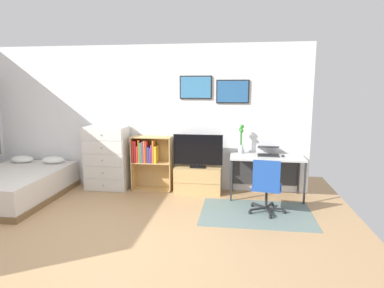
{
  "coord_description": "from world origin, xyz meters",
  "views": [
    {
      "loc": [
        1.77,
        -3.67,
        1.9
      ],
      "look_at": [
        1.04,
        1.5,
        1.02
      ],
      "focal_mm": 30.82,
      "sensor_mm": 36.0,
      "label": 1
    }
  ],
  "objects_px": {
    "desk": "(266,163)",
    "computer_mouse": "(283,156)",
    "bed": "(14,185)",
    "television": "(198,151)",
    "laptop": "(268,151)",
    "bamboo_vase": "(241,139)",
    "bookshelf": "(149,158)",
    "office_chair": "(266,185)",
    "tv_stand": "(198,180)",
    "dresser": "(107,158)"
  },
  "relations": [
    {
      "from": "bed",
      "to": "dresser",
      "type": "bearing_deg",
      "value": 28.77
    },
    {
      "from": "dresser",
      "to": "laptop",
      "type": "bearing_deg",
      "value": 0.64
    },
    {
      "from": "computer_mouse",
      "to": "bamboo_vase",
      "type": "distance_m",
      "value": 0.78
    },
    {
      "from": "bookshelf",
      "to": "computer_mouse",
      "type": "distance_m",
      "value": 2.44
    },
    {
      "from": "television",
      "to": "office_chair",
      "type": "height_order",
      "value": "television"
    },
    {
      "from": "bed",
      "to": "computer_mouse",
      "type": "distance_m",
      "value": 4.68
    },
    {
      "from": "desk",
      "to": "computer_mouse",
      "type": "bearing_deg",
      "value": -16.69
    },
    {
      "from": "laptop",
      "to": "bamboo_vase",
      "type": "height_order",
      "value": "bamboo_vase"
    },
    {
      "from": "desk",
      "to": "laptop",
      "type": "distance_m",
      "value": 0.2
    },
    {
      "from": "dresser",
      "to": "tv_stand",
      "type": "distance_m",
      "value": 1.78
    },
    {
      "from": "bookshelf",
      "to": "dresser",
      "type": "bearing_deg",
      "value": -175.38
    },
    {
      "from": "laptop",
      "to": "bamboo_vase",
      "type": "distance_m",
      "value": 0.52
    },
    {
      "from": "laptop",
      "to": "bamboo_vase",
      "type": "xyz_separation_m",
      "value": [
        -0.48,
        0.06,
        0.2
      ]
    },
    {
      "from": "dresser",
      "to": "office_chair",
      "type": "xyz_separation_m",
      "value": [
        2.9,
        -0.9,
        -0.14
      ]
    },
    {
      "from": "bed",
      "to": "television",
      "type": "height_order",
      "value": "television"
    },
    {
      "from": "tv_stand",
      "to": "television",
      "type": "height_order",
      "value": "television"
    },
    {
      "from": "television",
      "to": "office_chair",
      "type": "bearing_deg",
      "value": -37.56
    },
    {
      "from": "bed",
      "to": "computer_mouse",
      "type": "bearing_deg",
      "value": 7.19
    },
    {
      "from": "bed",
      "to": "bamboo_vase",
      "type": "distance_m",
      "value": 4.05
    },
    {
      "from": "bookshelf",
      "to": "bed",
      "type": "bearing_deg",
      "value": -158.21
    },
    {
      "from": "dresser",
      "to": "office_chair",
      "type": "distance_m",
      "value": 3.04
    },
    {
      "from": "bed",
      "to": "computer_mouse",
      "type": "xyz_separation_m",
      "value": [
        4.6,
        0.71,
        0.51
      ]
    },
    {
      "from": "bed",
      "to": "television",
      "type": "relative_size",
      "value": 2.31
    },
    {
      "from": "bed",
      "to": "bamboo_vase",
      "type": "xyz_separation_m",
      "value": [
        3.88,
        0.89,
        0.76
      ]
    },
    {
      "from": "laptop",
      "to": "bamboo_vase",
      "type": "bearing_deg",
      "value": 175.81
    },
    {
      "from": "laptop",
      "to": "television",
      "type": "bearing_deg",
      "value": -175.48
    },
    {
      "from": "television",
      "to": "bamboo_vase",
      "type": "relative_size",
      "value": 1.69
    },
    {
      "from": "tv_stand",
      "to": "bamboo_vase",
      "type": "distance_m",
      "value": 1.09
    },
    {
      "from": "office_chair",
      "to": "computer_mouse",
      "type": "height_order",
      "value": "office_chair"
    },
    {
      "from": "television",
      "to": "laptop",
      "type": "bearing_deg",
      "value": 1.87
    },
    {
      "from": "dresser",
      "to": "bamboo_vase",
      "type": "xyz_separation_m",
      "value": [
        2.51,
        0.09,
        0.4
      ]
    },
    {
      "from": "bookshelf",
      "to": "office_chair",
      "type": "height_order",
      "value": "bookshelf"
    },
    {
      "from": "office_chair",
      "to": "laptop",
      "type": "relative_size",
      "value": 2.05
    },
    {
      "from": "dresser",
      "to": "bamboo_vase",
      "type": "relative_size",
      "value": 2.27
    },
    {
      "from": "tv_stand",
      "to": "laptop",
      "type": "distance_m",
      "value": 1.37
    },
    {
      "from": "dresser",
      "to": "television",
      "type": "distance_m",
      "value": 1.75
    },
    {
      "from": "dresser",
      "to": "desk",
      "type": "bearing_deg",
      "value": -0.26
    },
    {
      "from": "office_chair",
      "to": "computer_mouse",
      "type": "xyz_separation_m",
      "value": [
        0.33,
        0.8,
        0.3
      ]
    },
    {
      "from": "laptop",
      "to": "computer_mouse",
      "type": "height_order",
      "value": "laptop"
    },
    {
      "from": "dresser",
      "to": "bookshelf",
      "type": "distance_m",
      "value": 0.8
    },
    {
      "from": "tv_stand",
      "to": "office_chair",
      "type": "bearing_deg",
      "value": -38.24
    },
    {
      "from": "desk",
      "to": "computer_mouse",
      "type": "height_order",
      "value": "computer_mouse"
    },
    {
      "from": "bookshelf",
      "to": "computer_mouse",
      "type": "height_order",
      "value": "bookshelf"
    },
    {
      "from": "bed",
      "to": "laptop",
      "type": "relative_size",
      "value": 4.93
    },
    {
      "from": "bed",
      "to": "desk",
      "type": "xyz_separation_m",
      "value": [
        4.33,
        0.79,
        0.36
      ]
    },
    {
      "from": "laptop",
      "to": "bamboo_vase",
      "type": "relative_size",
      "value": 0.79
    },
    {
      "from": "computer_mouse",
      "to": "tv_stand",
      "type": "bearing_deg",
      "value": 175.8
    },
    {
      "from": "dresser",
      "to": "bamboo_vase",
      "type": "height_order",
      "value": "bamboo_vase"
    },
    {
      "from": "tv_stand",
      "to": "bed",
      "type": "bearing_deg",
      "value": -165.28
    },
    {
      "from": "dresser",
      "to": "bed",
      "type": "bearing_deg",
      "value": -149.67
    }
  ]
}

